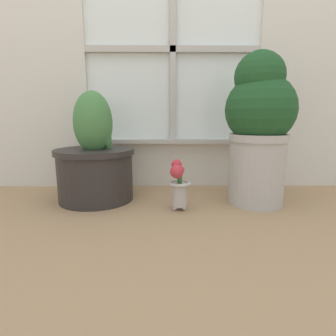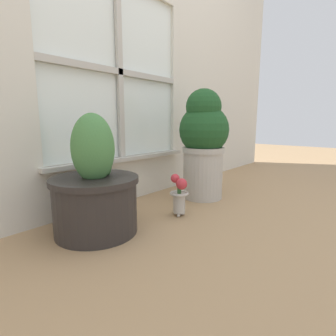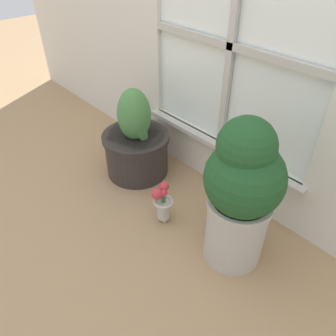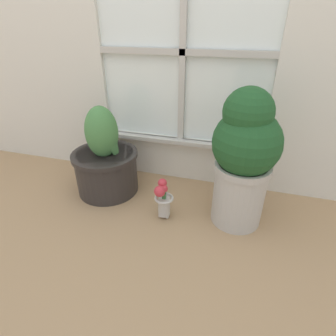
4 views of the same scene
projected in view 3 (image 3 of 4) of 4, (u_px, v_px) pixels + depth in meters
The scene contains 4 objects.
ground_plane at pixel (142, 229), 1.72m from camera, with size 10.00×10.00×0.00m, color tan.
potted_plant_left at pixel (136, 144), 2.00m from camera, with size 0.41×0.41×0.56m.
potted_plant_right at pixel (241, 192), 1.36m from camera, with size 0.33×0.33×0.74m.
flower_vase at pixel (162, 202), 1.70m from camera, with size 0.11×0.11×0.24m.
Camera 3 is at (0.96, -0.69, 1.30)m, focal length 35.00 mm.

